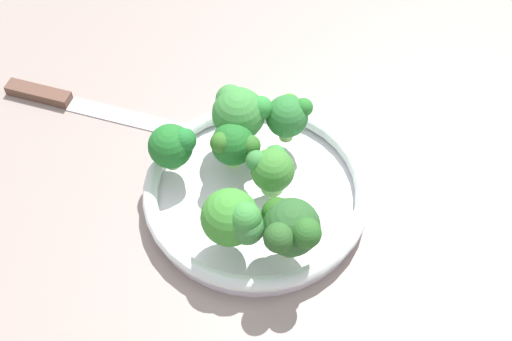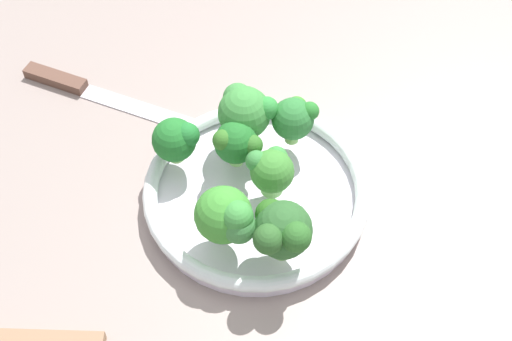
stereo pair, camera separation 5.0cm
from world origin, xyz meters
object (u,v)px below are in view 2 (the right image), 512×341
bowl (256,193)px  broccoli_floret_1 (177,139)px  broccoli_floret_6 (246,111)px  broccoli_floret_2 (294,118)px  knife (84,89)px  broccoli_floret_5 (272,170)px  broccoli_floret_0 (282,230)px  broccoli_floret_3 (236,141)px  broccoli_floret_4 (227,217)px

bowl → broccoli_floret_1: 12.01cm
bowl → broccoli_floret_6: bearing=116.8°
broccoli_floret_2 → knife: size_ratio=0.26×
broccoli_floret_1 → broccoli_floret_5: size_ratio=0.99×
bowl → broccoli_floret_1: (-10.69, 1.16, 5.34)cm
broccoli_floret_0 → broccoli_floret_3: bearing=129.1°
broccoli_floret_6 → broccoli_floret_4: bearing=-79.5°
knife → broccoli_floret_0: bearing=-28.6°
broccoli_floret_0 → knife: size_ratio=0.30×
bowl → broccoli_floret_2: size_ratio=4.18×
broccoli_floret_3 → knife: bearing=163.1°
broccoli_floret_2 → broccoli_floret_1: bearing=-150.1°
broccoli_floret_1 → broccoli_floret_4: broccoli_floret_4 is taller
bowl → broccoli_floret_0: (5.65, -8.33, 6.48)cm
broccoli_floret_4 → broccoli_floret_5: bearing=73.0°
broccoli_floret_2 → broccoli_floret_5: broccoli_floret_2 is taller
broccoli_floret_0 → broccoli_floret_6: bearing=120.9°
broccoli_floret_6 → knife: 27.24cm
broccoli_floret_0 → knife: 40.68cm
broccoli_floret_6 → bowl: bearing=-63.2°
bowl → broccoli_floret_5: broccoli_floret_5 is taller
broccoli_floret_2 → bowl: bearing=-105.0°
broccoli_floret_2 → broccoli_floret_4: (-3.02, -17.08, 0.58)cm
broccoli_floret_1 → broccoli_floret_6: broccoli_floret_6 is taller
broccoli_floret_0 → broccoli_floret_6: size_ratio=0.98×
broccoli_floret_3 → broccoli_floret_6: 4.38cm
broccoli_floret_4 → broccoli_floret_6: size_ratio=0.98×
bowl → broccoli_floret_3: (-3.46, 2.89, 5.63)cm
broccoli_floret_1 → broccoli_floret_5: 12.65cm
broccoli_floret_0 → broccoli_floret_5: size_ratio=1.26×
bowl → broccoli_floret_4: 10.62cm
broccoli_floret_1 → knife: bearing=152.9°
broccoli_floret_3 → broccoli_floret_6: size_ratio=0.80×
broccoli_floret_3 → broccoli_floret_5: size_ratio=1.02×
broccoli_floret_0 → bowl: bearing=124.1°
broccoli_floret_2 → broccoli_floret_3: 8.13cm
bowl → broccoli_floret_6: size_ratio=3.48×
broccoli_floret_4 → broccoli_floret_6: broccoli_floret_6 is taller
broccoli_floret_5 → broccoli_floret_0: bearing=-66.2°
bowl → broccoli_floret_2: 10.65cm
broccoli_floret_5 → broccoli_floret_2: bearing=87.3°
broccoli_floret_1 → broccoli_floret_2: bearing=29.9°
broccoli_floret_4 → broccoli_floret_6: (-2.91, 15.61, 0.26)cm
broccoli_floret_2 → broccoli_floret_0: bearing=-78.9°
broccoli_floret_6 → knife: size_ratio=0.31×
broccoli_floret_1 → broccoli_floret_0: bearing=-30.1°
bowl → broccoli_floret_4: bearing=-94.8°
bowl → broccoli_floret_5: size_ratio=4.45×
broccoli_floret_2 → broccoli_floret_4: size_ratio=0.85×
broccoli_floret_0 → broccoli_floret_1: bearing=149.9°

